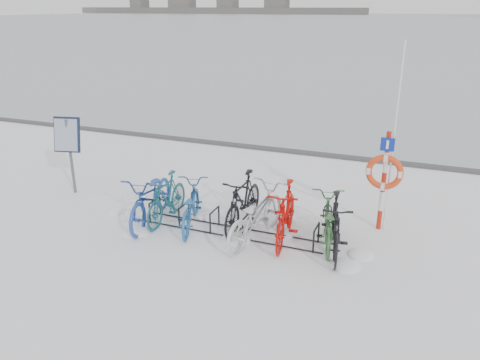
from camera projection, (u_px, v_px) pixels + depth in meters
name	position (u px, v px, depth m)	size (l,w,h in m)	color
ground	(230.00, 232.00, 9.75)	(900.00, 900.00, 0.00)	white
ice_sheet	(423.00, 21.00, 144.84)	(400.00, 298.00, 0.02)	#9FADB4
quay_edge	(302.00, 152.00, 14.88)	(400.00, 0.25, 0.10)	#3F3F42
bike_rack	(230.00, 224.00, 9.69)	(4.00, 0.48, 0.46)	black
info_board	(68.00, 139.00, 11.32)	(0.68, 0.38, 1.94)	#595B5E
lifebuoy_station	(385.00, 172.00, 9.40)	(0.74, 0.22, 3.84)	#AE1F0D
shoreline	(209.00, 9.00, 277.31)	(180.00, 12.00, 9.50)	#494949
bike_0	(151.00, 196.00, 10.09)	(0.77, 2.22, 1.17)	#214597
bike_1	(167.00, 197.00, 10.17)	(0.50, 1.78, 1.07)	#175661
bike_2	(190.00, 204.00, 9.88)	(0.65, 1.87, 0.98)	#215895
bike_3	(243.00, 200.00, 9.84)	(0.56, 1.99, 1.19)	black
bike_4	(256.00, 213.00, 9.28)	(0.75, 2.16, 1.13)	silver
bike_5	(286.00, 212.00, 9.27)	(0.56, 1.98, 1.19)	#BD0B05
bike_6	(328.00, 219.00, 9.20)	(0.65, 1.86, 0.97)	#336836
bike_7	(335.00, 224.00, 8.80)	(0.54, 1.90, 1.14)	black
snow_drifts	(234.00, 237.00, 9.54)	(5.95, 1.98, 0.22)	white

